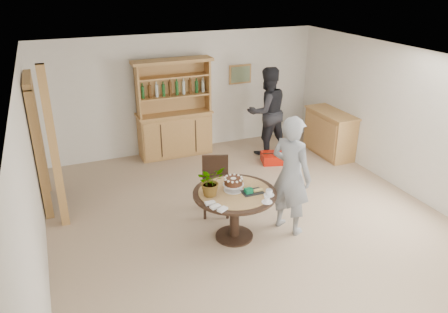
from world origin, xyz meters
TOP-DOWN VIEW (x-y plane):
  - ground at (0.00, 0.00)m, footprint 7.00×7.00m
  - room_shell at (0.00, 0.01)m, footprint 6.04×7.04m
  - doorway at (-2.93, 2.00)m, footprint 0.13×1.10m
  - pine_post at (-2.70, 1.20)m, footprint 0.12×0.12m
  - hutch at (-0.30, 3.24)m, footprint 1.62×0.54m
  - sideboard at (2.74, 2.00)m, footprint 0.54×1.26m
  - dining_table at (-0.41, -0.14)m, footprint 1.20×1.20m
  - dining_chair at (-0.38, 0.68)m, footprint 0.54×0.54m
  - birthday_cake at (-0.41, -0.09)m, footprint 0.30×0.30m
  - flower_vase at (-0.76, -0.09)m, footprint 0.47×0.44m
  - gift_tray at (-0.19, -0.27)m, footprint 0.30×0.20m
  - coffee_cup_a at (-0.01, -0.42)m, footprint 0.15×0.15m
  - coffee_cup_b at (-0.13, -0.59)m, footprint 0.15×0.15m
  - napkins at (-0.82, -0.46)m, footprint 0.24×0.33m
  - teen_boy at (0.44, -0.24)m, footprint 0.67×0.78m
  - adult_person at (1.52, 2.58)m, footprint 0.95×0.77m
  - red_suitcase at (1.49, 2.02)m, footprint 0.69×0.55m

SIDE VIEW (x-z plane):
  - ground at x=0.00m, z-range 0.00..0.00m
  - red_suitcase at x=1.49m, z-range 0.00..0.21m
  - sideboard at x=2.74m, z-range 0.00..0.94m
  - dining_chair at x=-0.38m, z-range 0.06..1.01m
  - dining_table at x=-0.41m, z-range 0.22..0.98m
  - hutch at x=-0.30m, z-range -0.33..1.71m
  - napkins at x=-0.82m, z-range 0.76..0.79m
  - gift_tray at x=-0.19m, z-range 0.75..0.83m
  - coffee_cup_b at x=-0.13m, z-range 0.75..0.84m
  - coffee_cup_a at x=-0.01m, z-range 0.76..0.84m
  - birthday_cake at x=-0.41m, z-range 0.78..0.98m
  - teen_boy at x=0.44m, z-range 0.00..1.81m
  - adult_person at x=1.52m, z-range 0.00..1.86m
  - flower_vase at x=-0.76m, z-range 0.76..1.18m
  - doorway at x=-2.93m, z-range 0.02..2.20m
  - pine_post at x=-2.70m, z-range 0.00..2.50m
  - room_shell at x=0.00m, z-range 0.48..3.00m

